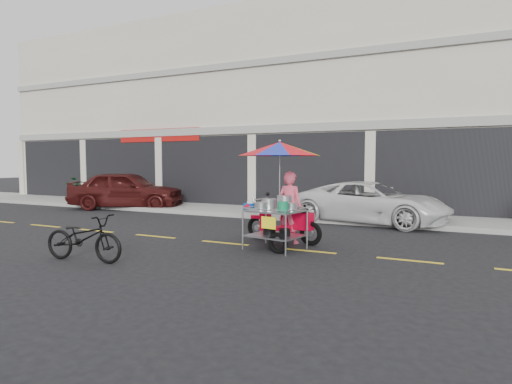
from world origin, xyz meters
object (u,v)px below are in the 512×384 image
at_px(white_pickup, 371,203).
at_px(near_bicycle, 84,238).
at_px(maroon_sedan, 127,190).
at_px(food_vendor_rig, 282,180).

height_order(white_pickup, near_bicycle, white_pickup).
height_order(maroon_sedan, food_vendor_rig, food_vendor_rig).
xyz_separation_m(white_pickup, near_bicycle, (-3.88, -7.32, -0.19)).
bearing_deg(food_vendor_rig, near_bicycle, -124.10).
xyz_separation_m(maroon_sedan, white_pickup, (9.47, 0.11, -0.12)).
bearing_deg(white_pickup, food_vendor_rig, 175.42).
xyz_separation_m(maroon_sedan, food_vendor_rig, (8.38, -4.30, 0.71)).
distance_m(white_pickup, food_vendor_rig, 4.62).
bearing_deg(near_bicycle, white_pickup, -34.32).
bearing_deg(near_bicycle, food_vendor_rig, -50.26).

